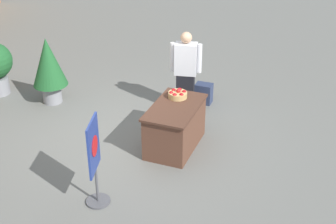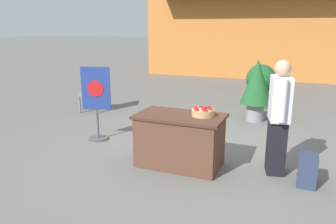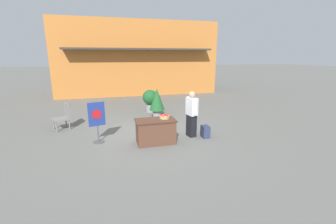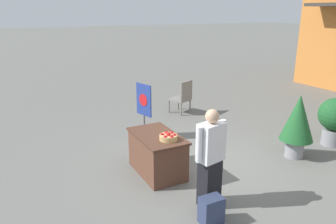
{
  "view_description": "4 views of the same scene",
  "coord_description": "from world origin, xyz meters",
  "views": [
    {
      "loc": [
        -6.49,
        -3.26,
        4.42
      ],
      "look_at": [
        -0.27,
        -0.85,
        0.83
      ],
      "focal_mm": 50.0,
      "sensor_mm": 36.0,
      "label": 1
    },
    {
      "loc": [
        1.67,
        -5.25,
        2.05
      ],
      "look_at": [
        -0.39,
        -0.3,
        0.66
      ],
      "focal_mm": 35.0,
      "sensor_mm": 36.0,
      "label": 2
    },
    {
      "loc": [
        -1.39,
        -7.74,
        2.81
      ],
      "look_at": [
        0.49,
        -0.74,
        0.99
      ],
      "focal_mm": 24.0,
      "sensor_mm": 36.0,
      "label": 3
    },
    {
      "loc": [
        5.29,
        -3.32,
        3.06
      ],
      "look_at": [
        -0.45,
        -0.37,
        1.05
      ],
      "focal_mm": 35.0,
      "sensor_mm": 36.0,
      "label": 4
    }
  ],
  "objects": [
    {
      "name": "backpack",
      "position": [
        1.84,
        -0.82,
        0.21
      ],
      "size": [
        0.24,
        0.34,
        0.42
      ],
      "color": "#2D3856",
      "rests_on": "ground_plane"
    },
    {
      "name": "potted_plant_near_left",
      "position": [
        0.73,
        2.11,
        0.82
      ],
      "size": [
        0.7,
        0.7,
        1.39
      ],
      "color": "gray",
      "rests_on": "ground_plane"
    },
    {
      "name": "poster_board",
      "position": [
        -1.8,
        -0.34,
        0.73
      ],
      "size": [
        0.53,
        0.36,
        1.37
      ],
      "rotation": [
        0.0,
        0.0,
        -1.3
      ],
      "color": "#4C4C51",
      "rests_on": "ground_plane"
    },
    {
      "name": "apple_basket",
      "position": [
        0.36,
        -0.78,
        0.85
      ],
      "size": [
        0.33,
        0.33,
        0.16
      ],
      "color": "tan",
      "rests_on": "display_table"
    },
    {
      "name": "display_table",
      "position": [
        0.04,
        -0.86,
        0.4
      ],
      "size": [
        1.3,
        0.76,
        0.79
      ],
      "color": "brown",
      "rests_on": "ground_plane"
    },
    {
      "name": "patio_chair",
      "position": [
        -3.14,
        1.51,
        0.54
      ],
      "size": [
        0.72,
        0.72,
        1.02
      ],
      "rotation": [
        0.0,
        0.0,
        3.56
      ],
      "color": "gray",
      "rests_on": "ground_plane"
    },
    {
      "name": "potted_plant_near_right",
      "position": [
        0.66,
        3.41,
        0.67
      ],
      "size": [
        0.76,
        0.76,
        1.14
      ],
      "color": "gray",
      "rests_on": "ground_plane"
    },
    {
      "name": "storefront_building",
      "position": [
        0.89,
        10.42,
        2.62
      ],
      "size": [
        11.59,
        5.34,
        5.24
      ],
      "color": "#C67533",
      "rests_on": "ground_plane"
    },
    {
      "name": "ground_plane",
      "position": [
        0.0,
        0.0,
        0.0
      ],
      "size": [
        120.0,
        120.0,
        0.0
      ],
      "primitive_type": "plane",
      "color": "slate"
    },
    {
      "name": "person_visitor",
      "position": [
        1.4,
        -0.57,
        0.83
      ],
      "size": [
        0.34,
        0.6,
        1.63
      ],
      "rotation": [
        0.0,
        0.0,
        -2.93
      ],
      "color": "black",
      "rests_on": "ground_plane"
    }
  ]
}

